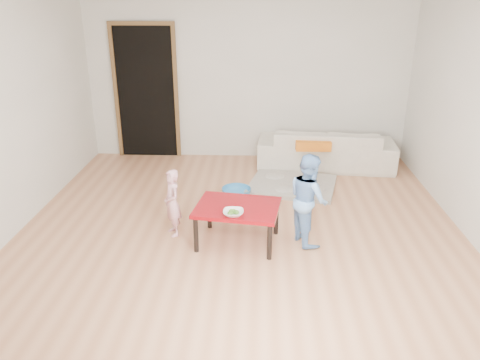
# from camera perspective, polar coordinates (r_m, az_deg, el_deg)

# --- Properties ---
(floor) EXTENTS (5.00, 5.00, 0.01)m
(floor) POSITION_cam_1_polar(r_m,az_deg,el_deg) (5.44, 0.09, -5.57)
(floor) COLOR #B5764D
(floor) RESTS_ON ground
(back_wall) EXTENTS (5.00, 0.02, 2.60)m
(back_wall) POSITION_cam_1_polar(r_m,az_deg,el_deg) (7.42, 0.92, 12.54)
(back_wall) COLOR beige
(back_wall) RESTS_ON floor
(left_wall) EXTENTS (0.02, 5.00, 2.60)m
(left_wall) POSITION_cam_1_polar(r_m,az_deg,el_deg) (5.66, -26.33, 7.29)
(left_wall) COLOR beige
(left_wall) RESTS_ON floor
(doorway) EXTENTS (1.02, 0.08, 2.11)m
(doorway) POSITION_cam_1_polar(r_m,az_deg,el_deg) (7.67, -11.34, 10.33)
(doorway) COLOR brown
(doorway) RESTS_ON back_wall
(sofa) EXTENTS (2.10, 0.96, 0.60)m
(sofa) POSITION_cam_1_polar(r_m,az_deg,el_deg) (7.29, 10.40, 3.89)
(sofa) COLOR beige
(sofa) RESTS_ON floor
(cushion) EXTENTS (0.52, 0.46, 0.13)m
(cushion) POSITION_cam_1_polar(r_m,az_deg,el_deg) (6.96, 8.77, 4.52)
(cushion) COLOR orange
(cushion) RESTS_ON sofa
(red_table) EXTENTS (0.95, 0.77, 0.43)m
(red_table) POSITION_cam_1_polar(r_m,az_deg,el_deg) (5.00, -0.30, -5.42)
(red_table) COLOR maroon
(red_table) RESTS_ON floor
(bowl) EXTENTS (0.21, 0.21, 0.05)m
(bowl) POSITION_cam_1_polar(r_m,az_deg,el_deg) (4.70, -0.81, -4.03)
(bowl) COLOR white
(bowl) RESTS_ON red_table
(broccoli) EXTENTS (0.12, 0.12, 0.06)m
(broccoli) POSITION_cam_1_polar(r_m,az_deg,el_deg) (4.70, -0.81, -4.00)
(broccoli) COLOR #2D5919
(broccoli) RESTS_ON red_table
(child_pink) EXTENTS (0.29, 0.33, 0.76)m
(child_pink) POSITION_cam_1_polar(r_m,az_deg,el_deg) (5.15, -8.25, -2.78)
(child_pink) COLOR #DC647A
(child_pink) RESTS_ON floor
(child_blue) EXTENTS (0.52, 0.58, 0.99)m
(child_blue) POSITION_cam_1_polar(r_m,az_deg,el_deg) (4.97, 8.34, -2.29)
(child_blue) COLOR #669AEE
(child_blue) RESTS_ON floor
(basin) EXTENTS (0.38, 0.38, 0.12)m
(basin) POSITION_cam_1_polar(r_m,az_deg,el_deg) (6.16, -0.44, -1.53)
(basin) COLOR #3384C0
(basin) RESTS_ON floor
(blanket) EXTENTS (1.32, 1.18, 0.06)m
(blanket) POSITION_cam_1_polar(r_m,az_deg,el_deg) (6.53, 6.39, -0.58)
(blanket) COLOR beige
(blanket) RESTS_ON floor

